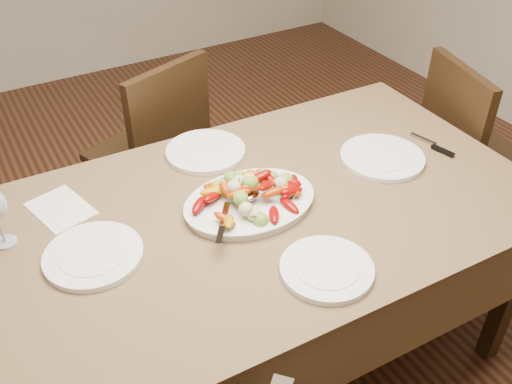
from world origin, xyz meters
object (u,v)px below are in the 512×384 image
object	(u,v)px
plate_near	(327,269)
chair_right	(480,162)
dining_table	(256,291)
plate_far	(206,152)
plate_right	(382,158)
chair_far	(146,153)
plate_left	(93,255)
serving_platter	(250,204)

from	to	relation	value
plate_near	chair_right	bearing A→B (deg)	20.51
dining_table	plate_far	bearing A→B (deg)	90.13
chair_right	plate_far	bearing A→B (deg)	91.30
plate_right	chair_far	bearing A→B (deg)	123.15
plate_left	plate_right	world-z (taller)	same
plate_far	plate_near	xyz separation A→B (m)	(0.03, -0.71, 0.00)
chair_right	plate_near	distance (m)	1.28
dining_table	plate_right	bearing A→B (deg)	1.53
plate_left	plate_near	bearing A→B (deg)	-34.74
plate_right	plate_near	size ratio (longest dim) A/B	1.13
serving_platter	plate_far	bearing A→B (deg)	87.74
chair_right	plate_far	size ratio (longest dim) A/B	3.32
plate_left	plate_near	xyz separation A→B (m)	(0.54, -0.38, 0.00)
serving_platter	dining_table	bearing A→B (deg)	-43.94
plate_far	chair_right	bearing A→B (deg)	-12.64
chair_far	plate_left	size ratio (longest dim) A/B	3.37
chair_far	plate_left	world-z (taller)	chair_far
dining_table	chair_far	xyz separation A→B (m)	(-0.06, 0.90, 0.10)
dining_table	chair_right	bearing A→B (deg)	4.47
plate_right	plate_near	distance (m)	0.61
chair_far	chair_right	size ratio (longest dim) A/B	1.00
serving_platter	plate_left	distance (m)	0.50
chair_far	serving_platter	world-z (taller)	chair_far
dining_table	serving_platter	size ratio (longest dim) A/B	4.39
chair_right	serving_platter	size ratio (longest dim) A/B	2.27
plate_far	plate_right	bearing A→B (deg)	-33.52
chair_far	serving_platter	xyz separation A→B (m)	(0.04, -0.89, 0.30)
plate_left	plate_right	bearing A→B (deg)	-0.96
serving_platter	plate_far	distance (m)	0.35
dining_table	serving_platter	distance (m)	0.39
serving_platter	plate_near	size ratio (longest dim) A/B	1.60
chair_far	plate_near	xyz separation A→B (m)	(0.08, -1.25, 0.29)
chair_right	plate_near	xyz separation A→B (m)	(-1.17, -0.44, 0.29)
chair_far	serving_platter	size ratio (longest dim) A/B	2.27
plate_near	plate_far	bearing A→B (deg)	92.26
plate_right	plate_near	xyz separation A→B (m)	(-0.50, -0.36, 0.00)
serving_platter	plate_far	world-z (taller)	serving_platter
serving_platter	plate_far	xyz separation A→B (m)	(0.01, 0.35, -0.00)
chair_right	plate_far	xyz separation A→B (m)	(-1.20, 0.27, 0.29)
plate_right	plate_left	bearing A→B (deg)	179.04
dining_table	plate_near	size ratio (longest dim) A/B	7.04
plate_right	serving_platter	bearing A→B (deg)	180.00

